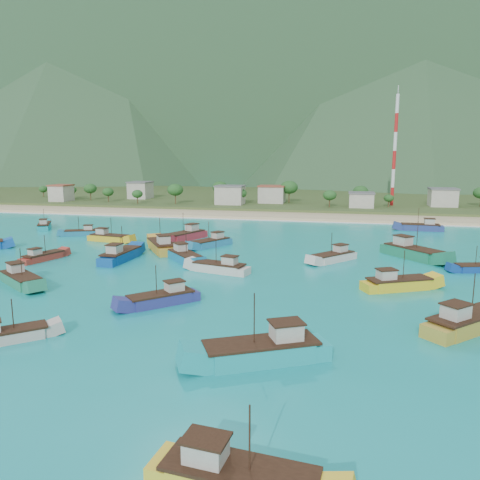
% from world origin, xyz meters
% --- Properties ---
extents(ground, '(600.00, 600.00, 0.00)m').
position_xyz_m(ground, '(0.00, 0.00, 0.00)').
color(ground, '#0C8B88').
rests_on(ground, ground).
extents(beach, '(400.00, 18.00, 1.20)m').
position_xyz_m(beach, '(0.00, 79.00, 0.00)').
color(beach, beige).
rests_on(beach, ground).
extents(land, '(400.00, 110.00, 2.40)m').
position_xyz_m(land, '(0.00, 140.00, 0.00)').
color(land, '#385123').
rests_on(land, ground).
extents(surf_line, '(400.00, 2.50, 0.08)m').
position_xyz_m(surf_line, '(0.00, 69.50, 0.00)').
color(surf_line, white).
rests_on(surf_line, ground).
extents(mountains, '(1520.00, 440.00, 260.00)m').
position_xyz_m(mountains, '(-18.31, 403.81, 106.83)').
color(mountains, slate).
rests_on(mountains, ground).
extents(village, '(209.80, 26.59, 6.85)m').
position_xyz_m(village, '(15.68, 104.52, 4.69)').
color(village, beige).
rests_on(village, ground).
extents(vegetation, '(275.35, 26.00, 8.88)m').
position_xyz_m(vegetation, '(-2.85, 103.86, 5.20)').
color(vegetation, '#235623').
rests_on(vegetation, ground).
extents(radio_tower, '(1.20, 1.20, 39.75)m').
position_xyz_m(radio_tower, '(35.39, 108.00, 21.48)').
color(radio_tower, red).
rests_on(radio_tower, ground).
extents(boat_0, '(7.87, 12.22, 6.98)m').
position_xyz_m(boat_0, '(-18.41, 31.76, 0.88)').
color(boat_0, '#B92B35').
rests_on(boat_0, ground).
extents(boat_1, '(11.00, 10.98, 7.09)m').
position_xyz_m(boat_1, '(32.35, -17.36, 0.90)').
color(boat_1, '#B0932F').
rests_on(boat_1, ground).
extents(boat_2, '(7.76, 10.37, 6.05)m').
position_xyz_m(boat_2, '(-10.14, 24.93, 0.71)').
color(boat_2, teal).
rests_on(boat_2, ground).
extents(boat_4, '(10.52, 4.61, 6.01)m').
position_xyz_m(boat_4, '(-35.37, 25.74, 0.70)').
color(boat_4, gold).
rests_on(boat_4, ground).
extents(boat_5, '(11.09, 7.62, 6.38)m').
position_xyz_m(boat_5, '(26.49, -1.42, 0.77)').
color(boat_5, yellow).
rests_on(boat_5, ground).
extents(boat_6, '(10.63, 5.39, 6.03)m').
position_xyz_m(boat_6, '(-2.26, 2.93, 0.70)').
color(boat_6, beige).
rests_on(boat_6, ground).
extents(boat_8, '(7.32, 9.80, 5.72)m').
position_xyz_m(boat_8, '(-62.07, 39.46, 0.65)').
color(boat_8, teal).
rests_on(boat_8, ground).
extents(boat_9, '(8.77, 4.60, 4.97)m').
position_xyz_m(boat_9, '(41.42, 13.16, 0.51)').
color(boat_9, navy).
rests_on(boat_9, ground).
extents(boat_10, '(10.07, 12.42, 7.39)m').
position_xyz_m(boat_10, '(-19.03, 17.76, 0.95)').
color(boat_10, gold).
rests_on(boat_10, ground).
extents(boat_11, '(8.09, 7.74, 5.11)m').
position_xyz_m(boat_11, '(-16.88, -31.53, 0.54)').
color(boat_11, '#B7B0A6').
rests_on(boat_11, ground).
extents(boat_12, '(12.90, 9.11, 7.45)m').
position_xyz_m(boat_12, '(11.05, -30.41, 0.96)').
color(boat_12, '#18A2A9').
rests_on(boat_12, ground).
extents(boat_13, '(11.56, 12.67, 7.84)m').
position_xyz_m(boat_13, '(31.56, 22.28, 1.03)').
color(boat_13, '#187753').
rests_on(boat_13, ground).
extents(boat_16, '(9.19, 9.19, 5.93)m').
position_xyz_m(boat_16, '(-5.39, -15.78, 0.68)').
color(boat_16, navy).
rests_on(boat_16, ground).
extents(boat_17, '(3.81, 11.84, 6.94)m').
position_xyz_m(boat_17, '(-23.34, 7.74, 0.87)').
color(boat_17, '#0D4897').
rests_on(boat_17, ground).
extents(boat_19, '(10.67, 8.62, 6.34)m').
position_xyz_m(boat_19, '(-30.55, -11.51, 0.76)').
color(boat_19, '#248360').
rests_on(boat_19, ground).
extents(boat_21, '(9.15, 5.79, 5.22)m').
position_xyz_m(boat_21, '(-46.03, 31.80, 0.55)').
color(boat_21, '#1A6C91').
rests_on(boat_21, ground).
extents(boat_22, '(11.06, 3.57, 6.48)m').
position_xyz_m(boat_22, '(38.58, 58.67, 0.78)').
color(boat_22, navy).
rests_on(boat_22, ground).
extents(boat_23, '(4.98, 9.27, 5.25)m').
position_xyz_m(boat_23, '(-37.95, 4.48, 0.56)').
color(boat_23, '#A93025').
rests_on(boat_23, ground).
extents(boat_24, '(8.72, 9.73, 5.98)m').
position_xyz_m(boat_24, '(16.66, 16.02, 0.69)').
color(boat_24, beige).
rests_on(boat_24, ground).
extents(boat_25, '(9.56, 10.14, 6.36)m').
position_xyz_m(boat_25, '(-11.01, 9.56, 0.76)').
color(boat_25, '#1178A9').
rests_on(boat_25, ground).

